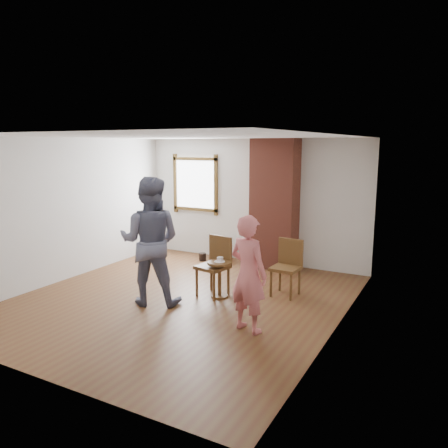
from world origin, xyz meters
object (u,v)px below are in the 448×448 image
Objects in this scene: dining_chair_left at (216,262)px; person_pink at (248,274)px; stoneware_crock at (222,252)px; dining_chair_right at (288,264)px; man at (150,241)px; side_table at (220,273)px.

person_pink is (1.09, -1.05, 0.24)m from dining_chair_left.
dining_chair_right reaches higher than stoneware_crock.
person_pink is (2.00, -2.96, 0.59)m from stoneware_crock.
man is 1.26× the size of person_pink.
person_pink reaches higher than dining_chair_left.
side_table reaches higher than stoneware_crock.
dining_chair_left reaches higher than side_table.
stoneware_crock is 3.62m from person_pink.
man is at bearing 7.84° from person_pink.
dining_chair_left is 0.21m from side_table.
dining_chair_left is 0.62× the size of person_pink.
person_pink is at bearing -85.11° from dining_chair_right.
stoneware_crock is 2.15m from dining_chair_left.
man reaches higher than dining_chair_right.
dining_chair_left is (0.91, -1.91, 0.35)m from stoneware_crock.
dining_chair_right is 2.29m from man.
person_pink is (0.97, -0.97, 0.39)m from side_table.
dining_chair_left is 1.17m from man.
person_pink reaches higher than dining_chair_right.
stoneware_crock is at bearing 117.36° from side_table.
dining_chair_left is at bearing -147.97° from dining_chair_right.
dining_chair_right is 1.56× the size of side_table.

